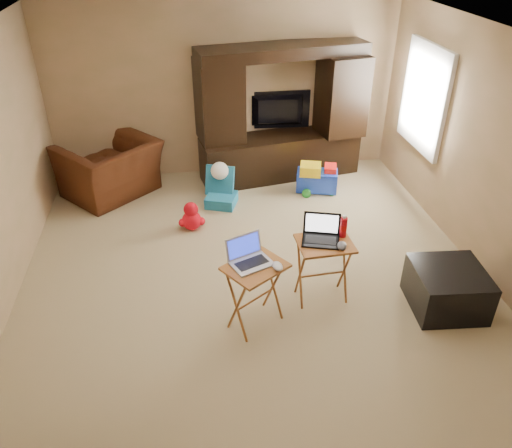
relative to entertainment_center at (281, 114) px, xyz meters
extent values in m
plane|color=#C2B286|center=(-0.77, -2.43, -0.96)|extent=(5.50, 5.50, 0.00)
plane|color=silver|center=(-0.77, -2.43, 1.54)|extent=(5.50, 5.50, 0.00)
plane|color=tan|center=(-0.77, 0.32, 0.29)|extent=(5.00, 0.00, 5.00)
plane|color=tan|center=(-0.77, -5.18, 0.29)|extent=(5.00, 0.00, 5.00)
plane|color=tan|center=(1.73, -2.43, 0.29)|extent=(0.00, 5.50, 5.50)
plane|color=white|center=(1.71, -0.88, 0.44)|extent=(0.00, 1.20, 1.20)
cube|color=white|center=(1.69, -0.88, 0.44)|extent=(0.06, 1.14, 1.34)
cube|color=black|center=(0.00, 0.00, 0.00)|extent=(2.42, 0.97, 1.93)
imported|color=black|center=(0.00, 0.23, -0.04)|extent=(0.98, 0.18, 0.56)
imported|color=#4B2610|center=(-2.45, -0.22, -0.58)|extent=(1.58, 1.57, 0.77)
cube|color=black|center=(1.07, -3.21, -0.74)|extent=(0.74, 0.74, 0.44)
cube|color=#A65E28|center=(-0.86, -3.16, -0.62)|extent=(0.68, 0.65, 0.69)
cube|color=#A15927|center=(-0.13, -2.89, -0.62)|extent=(0.55, 0.44, 0.69)
cube|color=#B9B9BE|center=(-0.89, -3.13, -0.16)|extent=(0.45, 0.41, 0.24)
cube|color=black|center=(-0.17, -2.87, -0.16)|extent=(0.43, 0.39, 0.24)
ellipsoid|color=white|center=(-0.67, -3.23, -0.25)|extent=(0.11, 0.15, 0.06)
ellipsoid|color=#414146|center=(0.00, -3.01, -0.25)|extent=(0.13, 0.16, 0.06)
cylinder|color=red|center=(0.07, -2.81, -0.17)|extent=(0.07, 0.07, 0.21)
camera|label=1|loc=(-1.42, -6.76, 2.44)|focal=35.00mm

